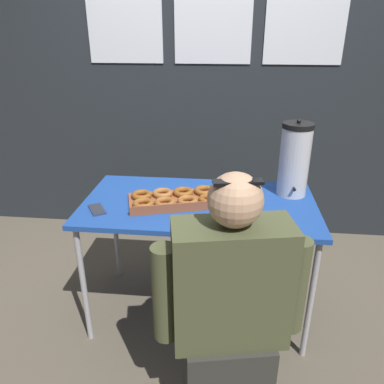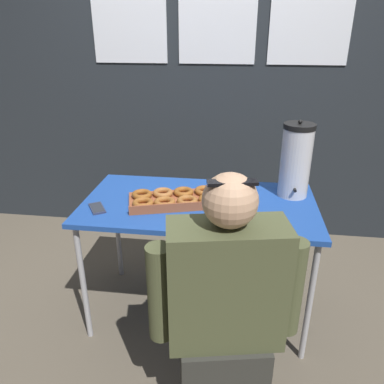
{
  "view_description": "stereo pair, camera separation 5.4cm",
  "coord_description": "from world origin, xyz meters",
  "px_view_note": "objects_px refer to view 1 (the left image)",
  "views": [
    {
      "loc": [
        0.16,
        -1.91,
        1.68
      ],
      "look_at": [
        -0.04,
        0.0,
        0.83
      ],
      "focal_mm": 35.0,
      "sensor_mm": 36.0,
      "label": 1
    },
    {
      "loc": [
        0.21,
        -1.9,
        1.68
      ],
      "look_at": [
        -0.04,
        0.0,
        0.83
      ],
      "focal_mm": 35.0,
      "sensor_mm": 36.0,
      "label": 2
    }
  ],
  "objects_px": {
    "donut_box": "(175,199)",
    "person_seated": "(229,316)",
    "coffee_urn": "(294,160)",
    "cell_phone": "(97,209)"
  },
  "relations": [
    {
      "from": "person_seated",
      "to": "coffee_urn",
      "type": "bearing_deg",
      "value": -123.63
    },
    {
      "from": "cell_phone",
      "to": "person_seated",
      "type": "height_order",
      "value": "person_seated"
    },
    {
      "from": "donut_box",
      "to": "coffee_urn",
      "type": "distance_m",
      "value": 0.72
    },
    {
      "from": "cell_phone",
      "to": "coffee_urn",
      "type": "bearing_deg",
      "value": -15.25
    },
    {
      "from": "coffee_urn",
      "to": "person_seated",
      "type": "distance_m",
      "value": 1.0
    },
    {
      "from": "cell_phone",
      "to": "person_seated",
      "type": "relative_size",
      "value": 0.13
    },
    {
      "from": "donut_box",
      "to": "person_seated",
      "type": "distance_m",
      "value": 0.76
    },
    {
      "from": "coffee_urn",
      "to": "cell_phone",
      "type": "distance_m",
      "value": 1.14
    },
    {
      "from": "donut_box",
      "to": "coffee_urn",
      "type": "xyz_separation_m",
      "value": [
        0.67,
        0.19,
        0.19
      ]
    },
    {
      "from": "person_seated",
      "to": "cell_phone",
      "type": "bearing_deg",
      "value": -46.19
    }
  ]
}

